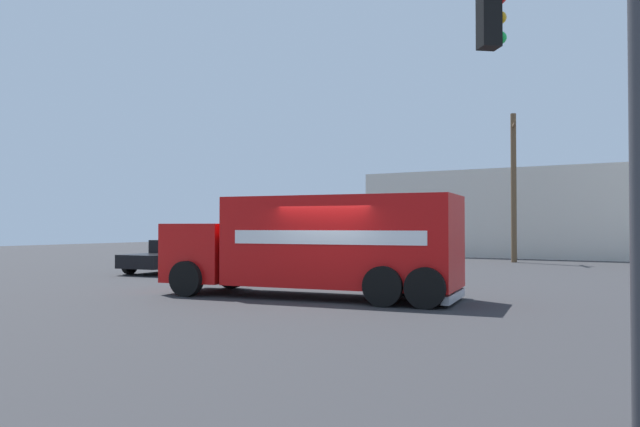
% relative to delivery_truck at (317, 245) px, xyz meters
% --- Properties ---
extents(ground_plane, '(100.00, 100.00, 0.00)m').
position_rel_delivery_truck_xyz_m(ground_plane, '(0.84, -0.46, -1.47)').
color(ground_plane, '#2B2B2D').
extents(delivery_truck, '(8.59, 3.83, 2.79)m').
position_rel_delivery_truck_xyz_m(delivery_truck, '(0.00, 0.00, 0.00)').
color(delivery_truck, red).
rests_on(delivery_truck, ground).
extents(traffic_light_primary, '(2.52, 3.03, 6.14)m').
position_rel_delivery_truck_xyz_m(traffic_light_primary, '(7.66, -7.06, 2.54)').
color(traffic_light_primary, '#38383D').
rests_on(traffic_light_primary, ground).
extents(pickup_black, '(2.67, 5.37, 1.38)m').
position_rel_delivery_truck_xyz_m(pickup_black, '(-10.08, 5.00, -0.74)').
color(pickup_black, black).
rests_on(pickup_black, ground).
extents(utility_pole, '(0.76, 2.14, 8.16)m').
position_rel_delivery_truck_xyz_m(utility_pole, '(0.90, 19.52, 2.75)').
color(utility_pole, brown).
rests_on(utility_pole, ground).
extents(building_backdrop, '(21.80, 6.00, 5.55)m').
position_rel_delivery_truck_xyz_m(building_backdrop, '(0.98, 26.17, 1.31)').
color(building_backdrop, beige).
rests_on(building_backdrop, ground).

